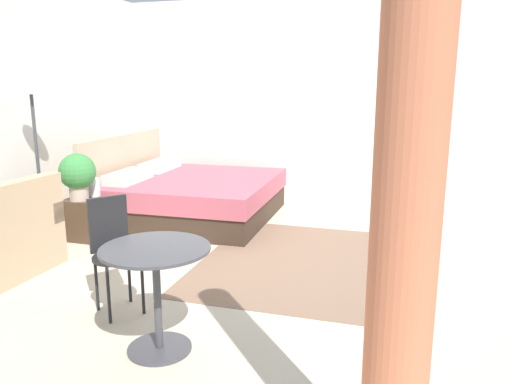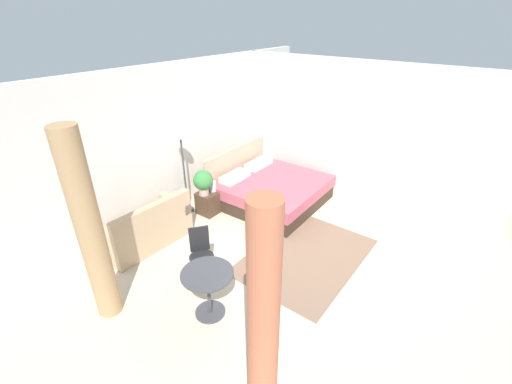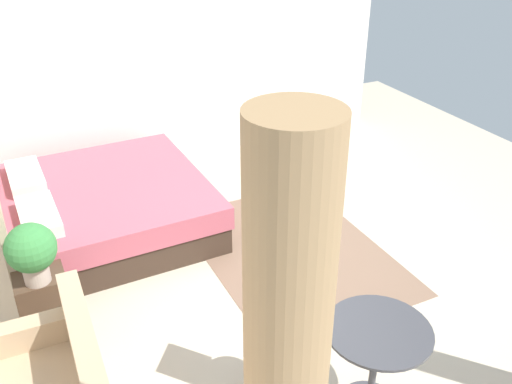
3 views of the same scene
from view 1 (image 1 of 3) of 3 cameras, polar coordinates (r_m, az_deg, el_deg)
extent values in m
cube|color=beige|center=(4.82, 0.25, -8.33)|extent=(8.49, 8.68, 0.02)
cube|color=silver|center=(5.97, -27.19, 8.57)|extent=(8.49, 0.12, 2.87)
cube|color=silver|center=(7.18, 6.57, 10.27)|extent=(0.12, 5.68, 2.87)
cube|color=#7F604C|center=(4.91, 3.86, -7.78)|extent=(2.34, 1.64, 0.01)
cube|color=#38281E|center=(6.42, -7.04, -1.68)|extent=(2.01, 1.96, 0.28)
cube|color=#B25160|center=(6.36, -7.11, 0.60)|extent=(2.05, 2.00, 0.24)
cube|color=tan|center=(6.78, -14.91, 2.01)|extent=(2.03, 0.10, 1.04)
cube|color=silver|center=(6.25, -14.46, 1.73)|extent=(0.71, 0.33, 0.12)
cube|color=silver|center=(7.00, -10.96, 3.02)|extent=(0.71, 0.33, 0.12)
cube|color=tan|center=(5.28, -24.91, -1.83)|extent=(0.16, 0.77, 0.20)
cube|color=#473323|center=(5.81, -18.84, -2.88)|extent=(0.41, 0.40, 0.46)
cylinder|color=tan|center=(5.67, -19.68, -0.16)|extent=(0.20, 0.20, 0.15)
sphere|color=#387F3D|center=(5.62, -19.86, 2.23)|extent=(0.39, 0.39, 0.39)
cylinder|color=silver|center=(5.82, -18.14, 0.52)|extent=(0.14, 0.14, 0.20)
cylinder|color=#3F3F44|center=(5.98, -23.09, -5.00)|extent=(0.26, 0.26, 0.02)
cylinder|color=#3F3F44|center=(5.80, -23.76, 2.51)|extent=(0.04, 0.04, 1.57)
cone|color=beige|center=(5.73, -24.52, 10.99)|extent=(0.25, 0.25, 0.15)
cylinder|color=#3F3F44|center=(3.44, -11.01, -17.22)|extent=(0.41, 0.41, 0.02)
cylinder|color=#3F3F44|center=(3.29, -11.26, -12.21)|extent=(0.05, 0.05, 0.68)
cylinder|color=#3F3F44|center=(3.16, -11.53, -6.42)|extent=(0.69, 0.69, 0.02)
cylinder|color=black|center=(3.77, -16.59, -11.33)|extent=(0.02, 0.02, 0.43)
cylinder|color=black|center=(3.85, -12.90, -10.59)|extent=(0.02, 0.02, 0.43)
cylinder|color=black|center=(3.99, -17.87, -10.02)|extent=(0.02, 0.02, 0.43)
cylinder|color=black|center=(4.07, -14.37, -9.35)|extent=(0.02, 0.02, 0.43)
cylinder|color=black|center=(3.84, -15.63, -7.22)|extent=(0.52, 0.52, 0.02)
cube|color=black|center=(3.92, -16.63, -3.51)|extent=(0.25, 0.20, 0.42)
cylinder|color=#D1704C|center=(1.87, 17.04, 0.04)|extent=(0.26, 0.26, 2.63)
camera|label=2|loc=(2.28, 111.43, 57.15)|focal=24.01mm
camera|label=3|loc=(3.69, -69.95, 28.72)|focal=39.50mm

